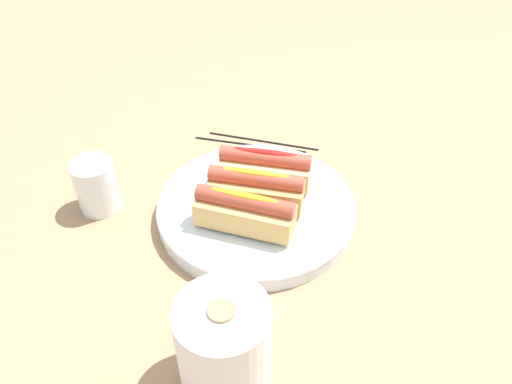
# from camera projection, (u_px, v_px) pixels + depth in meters

# --- Properties ---
(ground_plane) EXTENTS (2.40, 2.40, 0.00)m
(ground_plane) POSITION_uv_depth(u_px,v_px,m) (246.00, 221.00, 0.83)
(ground_plane) COLOR #9E7A56
(serving_bowl) EXTENTS (0.32, 0.32, 0.03)m
(serving_bowl) POSITION_uv_depth(u_px,v_px,m) (256.00, 208.00, 0.83)
(serving_bowl) COLOR silver
(serving_bowl) RESTS_ON ground_plane
(hotdog_front) EXTENTS (0.16, 0.08, 0.06)m
(hotdog_front) POSITION_uv_depth(u_px,v_px,m) (265.00, 167.00, 0.85)
(hotdog_front) COLOR #DBB270
(hotdog_front) RESTS_ON serving_bowl
(hotdog_back) EXTENTS (0.16, 0.08, 0.06)m
(hotdog_back) POSITION_uv_depth(u_px,v_px,m) (256.00, 188.00, 0.81)
(hotdog_back) COLOR tan
(hotdog_back) RESTS_ON serving_bowl
(hotdog_side) EXTENTS (0.16, 0.09, 0.06)m
(hotdog_side) POSITION_uv_depth(u_px,v_px,m) (246.00, 211.00, 0.77)
(hotdog_side) COLOR tan
(hotdog_side) RESTS_ON serving_bowl
(water_glass) EXTENTS (0.07, 0.07, 0.09)m
(water_glass) POSITION_uv_depth(u_px,v_px,m) (97.00, 187.00, 0.83)
(water_glass) COLOR white
(water_glass) RESTS_ON ground_plane
(paper_towel_roll) EXTENTS (0.11, 0.11, 0.13)m
(paper_towel_roll) POSITION_uv_depth(u_px,v_px,m) (224.00, 346.00, 0.59)
(paper_towel_roll) COLOR white
(paper_towel_roll) RESTS_ON ground_plane
(chopstick_near) EXTENTS (0.22, 0.05, 0.01)m
(chopstick_near) POSITION_uv_depth(u_px,v_px,m) (248.00, 144.00, 0.99)
(chopstick_near) COLOR black
(chopstick_near) RESTS_ON ground_plane
(chopstick_far) EXTENTS (0.21, 0.06, 0.01)m
(chopstick_far) POSITION_uv_depth(u_px,v_px,m) (263.00, 141.00, 1.00)
(chopstick_far) COLOR black
(chopstick_far) RESTS_ON ground_plane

